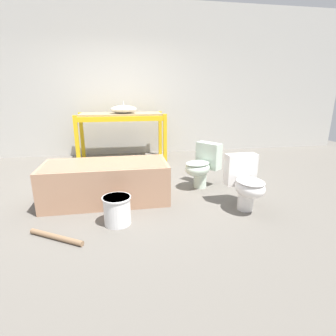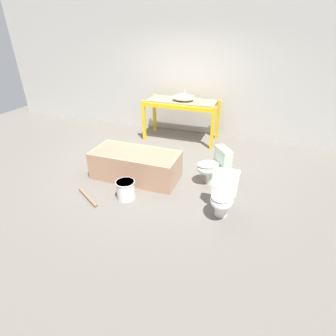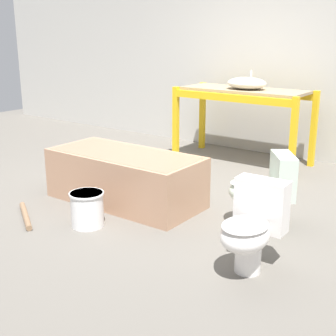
# 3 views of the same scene
# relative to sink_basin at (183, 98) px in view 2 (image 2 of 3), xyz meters

# --- Properties ---
(ground_plane) EXTENTS (12.00, 12.00, 0.00)m
(ground_plane) POSITION_rel_sink_basin_xyz_m (-0.10, -1.53, -1.04)
(ground_plane) COLOR #666059
(warehouse_wall_rear) EXTENTS (10.80, 0.08, 3.20)m
(warehouse_wall_rear) POSITION_rel_sink_basin_xyz_m (-0.10, 0.70, 0.56)
(warehouse_wall_rear) COLOR beige
(warehouse_wall_rear) RESTS_ON ground_plane
(shelving_rack) EXTENTS (1.73, 0.75, 0.97)m
(shelving_rack) POSITION_rel_sink_basin_xyz_m (-0.06, 0.04, -0.23)
(shelving_rack) COLOR yellow
(shelving_rack) RESTS_ON ground_plane
(sink_basin) EXTENTS (0.51, 0.40, 0.23)m
(sink_basin) POSITION_rel_sink_basin_xyz_m (0.00, 0.00, 0.00)
(sink_basin) COLOR silver
(sink_basin) RESTS_ON shelving_rack
(bathtub_main) EXTENTS (1.58, 0.72, 0.51)m
(bathtub_main) POSITION_rel_sink_basin_xyz_m (-0.28, -2.03, -0.75)
(bathtub_main) COLOR tan
(bathtub_main) RESTS_ON ground_plane
(toilet_near) EXTENTS (0.65, 0.61, 0.65)m
(toilet_near) POSITION_rel_sink_basin_xyz_m (1.10, -1.74, -0.70)
(toilet_near) COLOR silver
(toilet_near) RESTS_ON ground_plane
(toilet_far) EXTENTS (0.38, 0.56, 0.65)m
(toilet_far) POSITION_rel_sink_basin_xyz_m (1.39, -2.57, -0.70)
(toilet_far) COLOR white
(toilet_far) RESTS_ON ground_plane
(bucket_white) EXTENTS (0.31, 0.31, 0.31)m
(bucket_white) POSITION_rel_sink_basin_xyz_m (-0.14, -2.70, -0.88)
(bucket_white) COLOR white
(bucket_white) RESTS_ON ground_plane
(loose_pipe) EXTENTS (0.57, 0.38, 0.05)m
(loose_pipe) POSITION_rel_sink_basin_xyz_m (-0.73, -2.93, -1.02)
(loose_pipe) COLOR #8C6B4C
(loose_pipe) RESTS_ON ground_plane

